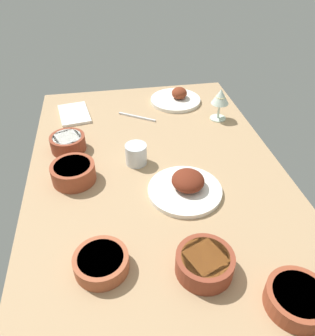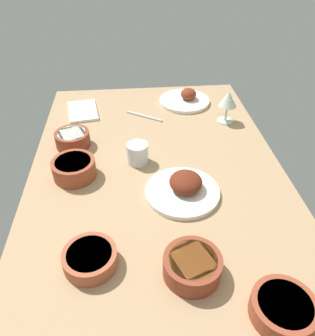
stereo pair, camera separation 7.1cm
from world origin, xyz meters
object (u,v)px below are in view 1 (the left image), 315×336
plate_center_main (176,98)px  bowl_soup (205,263)px  fork_loose (137,117)px  bowl_cream (68,142)px  wine_glass (220,98)px  bowl_sauce (73,172)px  water_tumbler (136,154)px  folded_napkin (74,114)px  bowl_potatoes (297,298)px  bowl_onions (101,262)px  plate_near_viewer (186,186)px

plate_center_main → bowl_soup: bearing=-8.1°
plate_center_main → fork_loose: plate_center_main is taller
bowl_cream → plate_center_main: bearing=123.1°
plate_center_main → wine_glass: 25.54cm
plate_center_main → bowl_sauce: bearing=-42.5°
wine_glass → fork_loose: 37.07cm
bowl_soup → wine_glass: wine_glass is taller
water_tumbler → folded_napkin: bearing=-149.7°
bowl_potatoes → wine_glass: 87.93cm
plate_center_main → folded_napkin: 48.44cm
bowl_cream → water_tumbler: (12.84, 24.64, 0.59)cm
bowl_soup → water_tumbler: 49.85cm
bowl_soup → bowl_cream: bearing=-149.5°
bowl_potatoes → wine_glass: (-87.13, 9.41, 7.19)cm
plate_center_main → fork_loose: (12.33, -20.58, -1.21)cm
folded_napkin → fork_loose: 28.48cm
bowl_cream → folded_napkin: size_ratio=0.69×
bowl_cream → wine_glass: 65.65cm
plate_center_main → water_tumbler: 51.50cm
bowl_potatoes → bowl_onions: bearing=-112.1°
bowl_onions → fork_loose: bowl_onions is taller
bowl_cream → wine_glass: (-12.99, 64.00, 6.73)cm
bowl_onions → bowl_soup: bearing=78.7°
folded_napkin → bowl_onions: bearing=6.2°
wine_glass → plate_near_viewer: bearing=-29.8°
water_tumbler → fork_loose: 33.20cm
bowl_potatoes → fork_loose: bearing=-164.7°
bowl_soup → bowl_onions: bearing=-101.3°
water_tumbler → fork_loose: bearing=172.7°
wine_glass → water_tumbler: 47.48cm
bowl_soup → bowl_cream: bowl_cream is taller
wine_glass → water_tumbler: wine_glass is taller
bowl_potatoes → wine_glass: bearing=173.8°
bowl_soup → water_tumbler: size_ratio=1.91×
bowl_potatoes → folded_napkin: (-101.21, -53.31, -2.13)cm
bowl_cream → fork_loose: bowl_cream is taller
bowl_sauce → bowl_onions: 38.04cm
bowl_potatoes → plate_near_viewer: bearing=-159.7°
plate_center_main → bowl_sauce: plate_center_main is taller
bowl_onions → wine_glass: size_ratio=1.02×
bowl_soup → bowl_cream: 71.20cm
bowl_soup → wine_glass: size_ratio=1.06×
bowl_potatoes → fork_loose: size_ratio=0.83×
plate_center_main → bowl_cream: plate_center_main is taller
fork_loose → bowl_onions: bearing=109.5°
bowl_soup → plate_near_viewer: bearing=175.1°
plate_near_viewer → water_tumbler: size_ratio=3.11×
plate_near_viewer → bowl_onions: size_ratio=1.70×
bowl_onions → plate_center_main: bearing=156.2°
bowl_sauce → bowl_potatoes: bearing=43.3°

